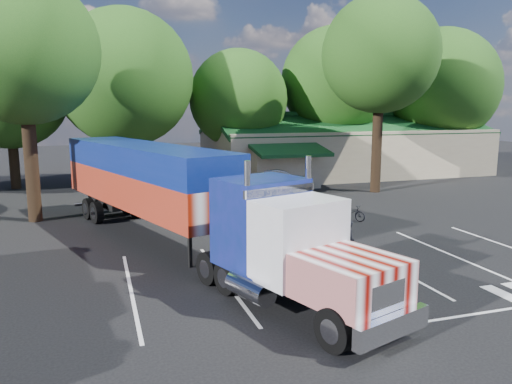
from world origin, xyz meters
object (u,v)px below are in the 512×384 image
object	(u,v)px
silver_sedan	(279,179)
bicycle	(351,212)
woman	(349,244)
semi_truck	(171,190)

from	to	relation	value
silver_sedan	bicycle	bearing A→B (deg)	-164.73
bicycle	silver_sedan	distance (m)	10.55
woman	silver_sedan	size ratio (longest dim) A/B	0.40
semi_truck	silver_sedan	world-z (taller)	semi_truck
semi_truck	bicycle	world-z (taller)	semi_truck
semi_truck	bicycle	bearing A→B (deg)	-5.92
bicycle	semi_truck	bearing A→B (deg)	159.11
semi_truck	silver_sedan	size ratio (longest dim) A/B	4.51
woman	silver_sedan	xyz separation A→B (m)	(3.74, 17.54, -0.16)
semi_truck	woman	distance (m)	7.74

